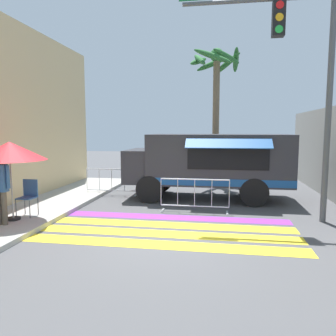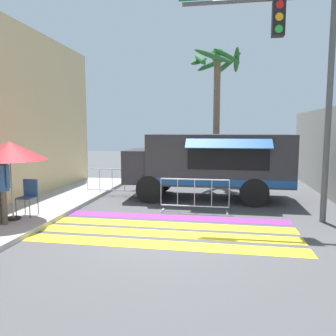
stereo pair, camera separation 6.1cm
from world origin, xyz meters
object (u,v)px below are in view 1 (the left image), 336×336
folding_chair (29,194)px  patio_umbrella (10,151)px  barricade_front (195,196)px  palm_tree (216,83)px  barricade_side (112,182)px  food_truck (206,161)px  vendor_person (0,184)px  traffic_signal_pole (300,63)px

folding_chair → patio_umbrella: bearing=-125.6°
barricade_front → palm_tree: (0.49, 5.20, 4.09)m
folding_chair → barricade_side: bearing=53.7°
barricade_front → barricade_side: (-3.36, 2.13, -0.00)m
barricade_side → food_truck: bearing=-0.9°
vendor_person → patio_umbrella: bearing=102.2°
patio_umbrella → palm_tree: (5.14, 7.29, 2.65)m
vendor_person → palm_tree: (5.13, 7.75, 3.44)m
folding_chair → palm_tree: (5.00, 6.78, 3.87)m
patio_umbrella → palm_tree: size_ratio=0.34×
patio_umbrella → barricade_side: size_ratio=1.02×
patio_umbrella → barricade_side: (1.29, 4.22, -1.44)m
barricade_side → traffic_signal_pole: bearing=-23.1°
traffic_signal_pole → folding_chair: (-7.30, -1.08, -3.52)m
patio_umbrella → palm_tree: bearing=54.8°
traffic_signal_pole → patio_umbrella: (-7.45, -1.59, -2.31)m
food_truck → barricade_front: bearing=-96.9°
food_truck → traffic_signal_pole: size_ratio=0.93×
traffic_signal_pole → patio_umbrella: size_ratio=3.01×
palm_tree → patio_umbrella: bearing=-125.2°
food_truck → palm_tree: (0.24, 3.13, 3.21)m
barricade_front → barricade_side: size_ratio=1.03×
patio_umbrella → barricade_side: 4.64m
patio_umbrella → barricade_front: size_ratio=0.99×
food_truck → barricade_side: bearing=179.1°
food_truck → vendor_person: size_ratio=3.24×
barricade_side → patio_umbrella: bearing=-107.0°
food_truck → folding_chair: 6.03m
patio_umbrella → folding_chair: bearing=73.6°
food_truck → barricade_front: 2.27m
traffic_signal_pole → vendor_person: bearing=-164.6°
vendor_person → barricade_front: bearing=38.9°
barricade_side → folding_chair: bearing=-107.1°
traffic_signal_pole → vendor_person: 8.31m
food_truck → barricade_side: 3.72m
vendor_person → barricade_side: (1.27, 4.68, -0.65)m
food_truck → vendor_person: (-4.89, -4.62, -0.24)m
traffic_signal_pole → patio_umbrella: bearing=-168.0°
patio_umbrella → vendor_person: size_ratio=1.16×
traffic_signal_pole → folding_chair: traffic_signal_pole is taller
traffic_signal_pole → barricade_front: (-2.79, 0.50, -3.75)m
patio_umbrella → folding_chair: (0.15, 0.51, -1.22)m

